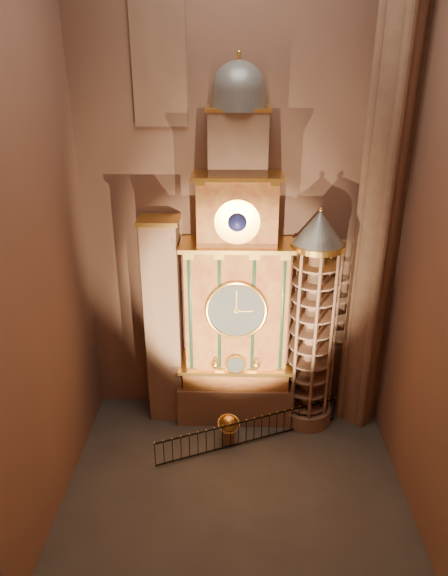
{
  "coord_description": "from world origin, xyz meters",
  "views": [
    {
      "loc": [
        -0.05,
        -16.42,
        16.23
      ],
      "look_at": [
        -0.52,
        3.0,
        7.8
      ],
      "focal_mm": 32.0,
      "sensor_mm": 36.0,
      "label": 1
    }
  ],
  "objects_px": {
    "portrait_tower": "(164,322)",
    "iron_railing": "(250,431)",
    "celestial_globe": "(229,427)",
    "astronomical_clock": "(236,294)",
    "stair_turret": "(312,325)"
  },
  "relations": [
    {
      "from": "stair_turret",
      "to": "celestial_globe",
      "type": "relative_size",
      "value": 7.2
    },
    {
      "from": "portrait_tower",
      "to": "stair_turret",
      "type": "bearing_deg",
      "value": -2.33
    },
    {
      "from": "astronomical_clock",
      "to": "portrait_tower",
      "type": "relative_size",
      "value": 1.64
    },
    {
      "from": "celestial_globe",
      "to": "iron_railing",
      "type": "distance_m",
      "value": 1.02
    },
    {
      "from": "astronomical_clock",
      "to": "portrait_tower",
      "type": "bearing_deg",
      "value": 179.71
    },
    {
      "from": "astronomical_clock",
      "to": "stair_turret",
      "type": "distance_m",
      "value": 3.78
    },
    {
      "from": "celestial_globe",
      "to": "iron_railing",
      "type": "bearing_deg",
      "value": -0.04
    },
    {
      "from": "stair_turret",
      "to": "celestial_globe",
      "type": "xyz_separation_m",
      "value": [
        -3.8,
        -1.93,
        -4.37
      ]
    },
    {
      "from": "astronomical_clock",
      "to": "celestial_globe",
      "type": "height_order",
      "value": "astronomical_clock"
    },
    {
      "from": "portrait_tower",
      "to": "iron_railing",
      "type": "bearing_deg",
      "value": -28.31
    },
    {
      "from": "astronomical_clock",
      "to": "stair_turret",
      "type": "height_order",
      "value": "astronomical_clock"
    },
    {
      "from": "portrait_tower",
      "to": "iron_railing",
      "type": "height_order",
      "value": "portrait_tower"
    },
    {
      "from": "portrait_tower",
      "to": "iron_railing",
      "type": "distance_m",
      "value": 6.45
    },
    {
      "from": "iron_railing",
      "to": "portrait_tower",
      "type": "bearing_deg",
      "value": 151.69
    },
    {
      "from": "astronomical_clock",
      "to": "iron_railing",
      "type": "height_order",
      "value": "astronomical_clock"
    }
  ]
}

